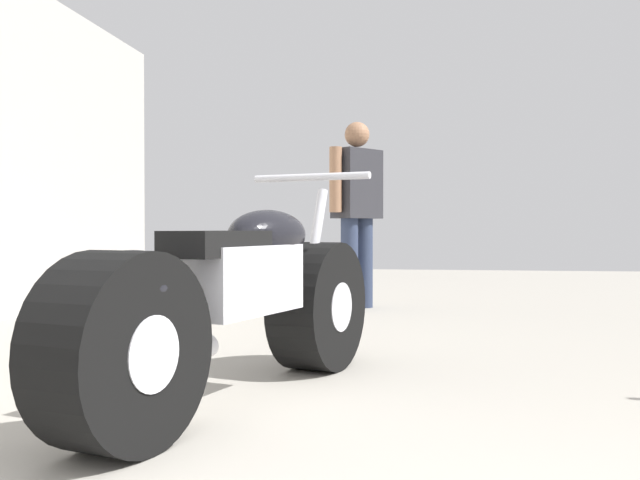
# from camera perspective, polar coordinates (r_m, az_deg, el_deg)

# --- Properties ---
(ground_plane) EXTENTS (16.21, 16.21, 0.00)m
(ground_plane) POSITION_cam_1_polar(r_m,az_deg,el_deg) (4.14, 7.12, -8.88)
(ground_plane) COLOR #9E998E
(motorcycle_maroon_cruiser) EXTENTS (0.91, 2.07, 0.97)m
(motorcycle_maroon_cruiser) POSITION_cam_1_polar(r_m,az_deg,el_deg) (2.88, -6.73, -5.24)
(motorcycle_maroon_cruiser) COLOR black
(motorcycle_maroon_cruiser) RESTS_ON ground_plane
(mechanic_in_blue) EXTENTS (0.48, 0.59, 1.64)m
(mechanic_in_blue) POSITION_cam_1_polar(r_m,az_deg,el_deg) (6.26, 2.99, 2.98)
(mechanic_in_blue) COLOR #2D3851
(mechanic_in_blue) RESTS_ON ground_plane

